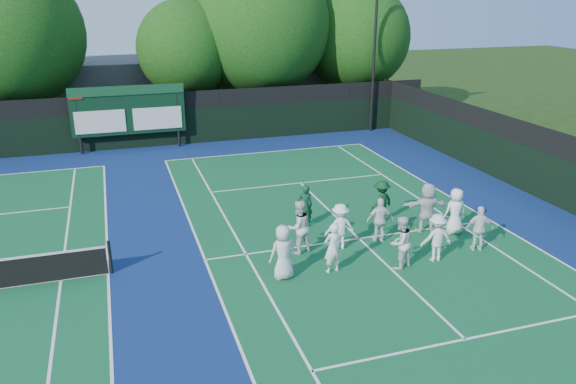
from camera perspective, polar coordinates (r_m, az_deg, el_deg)
name	(u,v)px	position (r m, az deg, el deg)	size (l,w,h in m)	color
ground	(371,251)	(19.27, 8.46, -5.91)	(120.00, 120.00, 0.00)	#1B340E
court_apron	(189,262)	(18.56, -10.00, -7.05)	(34.00, 32.00, 0.01)	navy
near_court	(359,239)	(20.08, 7.22, -4.72)	(11.05, 23.85, 0.01)	#11562D
back_fence	(148,123)	(32.30, -14.03, 6.81)	(34.00, 0.08, 3.00)	black
divider_fence_right	(570,178)	(24.63, 26.76, 1.27)	(0.08, 32.00, 3.00)	black
scoreboard	(128,111)	(31.68, -15.93, 7.94)	(6.00, 0.21, 3.55)	black
clubhouse	(197,86)	(40.43, -9.28, 10.59)	(18.00, 6.00, 4.00)	#515155
light_pole_right	(376,26)	(34.85, 8.90, 16.30)	(1.20, 0.30, 10.12)	black
tree_b	(13,38)	(35.47, -26.14, 13.82)	(8.07, 8.07, 10.04)	black
tree_c	(188,51)	(35.57, -10.15, 13.95)	(5.82, 5.82, 7.92)	black
tree_d	(263,30)	(36.44, -2.53, 16.14)	(8.57, 8.57, 10.49)	black
tree_e	(358,40)	(38.72, 7.15, 15.10)	(6.98, 6.98, 8.89)	black
tennis_ball_1	(355,237)	(20.12, 6.80, -4.57)	(0.07, 0.07, 0.07)	#C6E91B
tennis_ball_3	(280,239)	(19.84, -0.79, -4.79)	(0.07, 0.07, 0.07)	#C6E91B
tennis_ball_4	(379,206)	(23.06, 9.25, -1.45)	(0.07, 0.07, 0.07)	#C6E91B
tennis_ball_5	(445,247)	(19.94, 15.71, -5.45)	(0.07, 0.07, 0.07)	#C6E91B
player_front_0	(283,252)	(16.97, -0.50, -6.14)	(0.85, 0.55, 1.73)	silver
player_front_1	(333,248)	(17.42, 4.56, -5.68)	(0.59, 0.39, 1.63)	white
player_front_2	(400,242)	(17.95, 11.35, -5.05)	(0.84, 0.65, 1.73)	silver
player_front_3	(437,238)	(18.70, 14.86, -4.50)	(1.04, 0.60, 1.61)	white
player_front_4	(479,229)	(19.85, 18.87, -3.53)	(0.92, 0.39, 1.58)	white
player_back_0	(298,227)	(18.57, 1.07, -3.57)	(0.90, 0.70, 1.85)	silver
player_back_1	(340,227)	(18.97, 5.30, -3.52)	(1.04, 0.60, 1.61)	white
player_back_2	(380,220)	(19.68, 9.34, -2.82)	(0.95, 0.39, 1.62)	white
player_back_3	(427,207)	(20.83, 13.94, -1.53)	(1.71, 0.55, 1.85)	silver
player_back_4	(455,211)	(20.94, 16.63, -1.89)	(0.83, 0.54, 1.70)	white
coach_left	(305,206)	(20.66, 1.73, -1.42)	(0.59, 0.39, 1.63)	#103C24
coach_right	(381,202)	(21.33, 9.46, -0.97)	(1.07, 0.61, 1.65)	#0F371B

